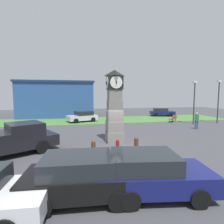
# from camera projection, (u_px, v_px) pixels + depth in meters

# --- Properties ---
(ground_plane) EXTENTS (68.92, 68.92, 0.00)m
(ground_plane) POSITION_uv_depth(u_px,v_px,m) (119.00, 145.00, 12.56)
(ground_plane) COLOR #424247
(clock_tower) EXTENTS (1.39, 1.48, 5.44)m
(clock_tower) POSITION_uv_depth(u_px,v_px,m) (115.00, 108.00, 13.22)
(clock_tower) COLOR gray
(clock_tower) RESTS_ON ground_plane
(bollard_near_tower) EXTENTS (0.26, 0.26, 1.02)m
(bollard_near_tower) POSITION_uv_depth(u_px,v_px,m) (93.00, 149.00, 9.92)
(bollard_near_tower) COLOR brown
(bollard_near_tower) RESTS_ON ground_plane
(bollard_mid_row) EXTENTS (0.20, 0.20, 0.99)m
(bollard_mid_row) POSITION_uv_depth(u_px,v_px,m) (118.00, 148.00, 10.22)
(bollard_mid_row) COLOR maroon
(bollard_mid_row) RESTS_ON ground_plane
(bollard_far_row) EXTENTS (0.27, 0.27, 1.06)m
(bollard_far_row) POSITION_uv_depth(u_px,v_px,m) (136.00, 145.00, 10.55)
(bollard_far_row) COLOR brown
(bollard_far_row) RESTS_ON ground_plane
(car_near_tower) EXTENTS (4.40, 2.23, 1.52)m
(car_near_tower) POSITION_uv_depth(u_px,v_px,m) (85.00, 176.00, 6.04)
(car_near_tower) COLOR black
(car_near_tower) RESTS_ON ground_plane
(car_by_building) EXTENTS (4.38, 2.45, 1.53)m
(car_by_building) POSITION_uv_depth(u_px,v_px,m) (149.00, 173.00, 6.25)
(car_by_building) COLOR navy
(car_by_building) RESTS_ON ground_plane
(car_silver_hatch) EXTENTS (4.28, 3.16, 1.44)m
(car_silver_hatch) POSITION_uv_depth(u_px,v_px,m) (83.00, 116.00, 23.39)
(car_silver_hatch) COLOR silver
(car_silver_hatch) RESTS_ON ground_plane
(car_end_of_row) EXTENTS (4.27, 2.79, 1.41)m
(car_end_of_row) POSITION_uv_depth(u_px,v_px,m) (162.00, 112.00, 29.75)
(car_end_of_row) COLOR navy
(car_end_of_row) RESTS_ON ground_plane
(pickup_truck) EXTENTS (5.82, 4.58, 1.85)m
(pickup_truck) POSITION_uv_depth(u_px,v_px,m) (9.00, 140.00, 10.37)
(pickup_truck) COLOR black
(pickup_truck) RESTS_ON ground_plane
(bench) EXTENTS (1.57, 1.43, 0.90)m
(bench) POSITION_uv_depth(u_px,v_px,m) (173.00, 118.00, 23.25)
(bench) COLOR brown
(bench) RESTS_ON ground_plane
(pedestrian_crossing_lot) EXTENTS (0.44, 0.46, 1.76)m
(pedestrian_crossing_lot) POSITION_uv_depth(u_px,v_px,m) (197.00, 119.00, 18.42)
(pedestrian_crossing_lot) COLOR #264CA5
(pedestrian_crossing_lot) RESTS_ON ground_plane
(street_lamp_near_road) EXTENTS (0.50, 0.24, 5.30)m
(street_lamp_near_road) POSITION_uv_depth(u_px,v_px,m) (194.00, 99.00, 21.28)
(street_lamp_near_road) COLOR #333338
(street_lamp_near_road) RESTS_ON ground_plane
(street_lamp_far_side) EXTENTS (0.50, 0.24, 5.46)m
(street_lamp_far_side) POSITION_uv_depth(u_px,v_px,m) (218.00, 98.00, 22.08)
(street_lamp_far_side) COLOR #333338
(street_lamp_far_side) RESTS_ON ground_plane
(warehouse_blue_far) EXTENTS (12.00, 11.73, 5.79)m
(warehouse_blue_far) POSITION_uv_depth(u_px,v_px,m) (59.00, 99.00, 31.45)
(warehouse_blue_far) COLOR #2D5193
(warehouse_blue_far) RESTS_ON ground_plane
(grass_verge_far) EXTENTS (41.35, 6.91, 0.04)m
(grass_verge_far) POSITION_uv_depth(u_px,v_px,m) (85.00, 121.00, 24.50)
(grass_verge_far) COLOR #477A38
(grass_verge_far) RESTS_ON ground_plane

